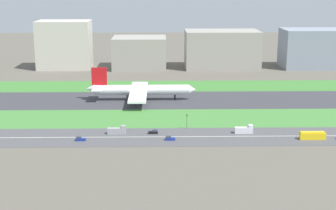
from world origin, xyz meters
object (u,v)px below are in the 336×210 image
object	(u,v)px
bus_0	(312,136)
office_tower	(222,49)
fuel_tank_west	(150,52)
terminal_building	(65,45)
car_3	(154,132)
truck_0	(244,130)
hangar_building	(140,53)
car_1	(170,138)
cargo_warehouse	(318,48)
airliner	(139,90)
traffic_light	(187,120)
truck_2	(117,131)
car_4	(80,139)

from	to	relation	value
bus_0	office_tower	xyz separation A→B (m)	(-17.38, 192.00, 13.29)
office_tower	fuel_tank_west	distance (m)	74.61
terminal_building	car_3	bearing A→B (deg)	-68.20
truck_0	hangar_building	size ratio (longest dim) A/B	0.20
terminal_building	car_1	bearing A→B (deg)	-67.36
hangar_building	cargo_warehouse	bearing A→B (deg)	0.00
airliner	car_1	xyz separation A→B (m)	(16.37, -78.00, -5.31)
bus_0	traffic_light	xyz separation A→B (m)	(-55.46, 17.99, 2.47)
bus_0	cargo_warehouse	distance (m)	201.88
truck_2	traffic_light	xyz separation A→B (m)	(32.78, 7.99, 2.62)
car_3	traffic_light	bearing A→B (deg)	26.65
truck_0	bus_0	bearing A→B (deg)	-18.98
car_4	cargo_warehouse	xyz separation A→B (m)	(164.78, 192.00, 14.68)
airliner	hangar_building	xyz separation A→B (m)	(-3.57, 114.00, 6.34)
traffic_light	fuel_tank_west	bearing A→B (deg)	95.44
car_3	hangar_building	bearing A→B (deg)	93.98
hangar_building	fuel_tank_west	size ratio (longest dim) A/B	1.97
truck_2	terminal_building	world-z (taller)	terminal_building
traffic_light	cargo_warehouse	world-z (taller)	cargo_warehouse
car_1	office_tower	xyz separation A→B (m)	(46.72, 192.00, 14.18)
bus_0	traffic_light	bearing A→B (deg)	-17.98
terminal_building	office_tower	distance (m)	126.88
car_4	bus_0	bearing A→B (deg)	-180.00
airliner	terminal_building	world-z (taller)	terminal_building
bus_0	hangar_building	xyz separation A→B (m)	(-84.04, 192.00, 10.76)
office_tower	fuel_tank_west	world-z (taller)	office_tower
airliner	car_3	xyz separation A→B (m)	(9.08, -68.00, -5.31)
bus_0	car_3	distance (m)	72.09
truck_2	traffic_light	world-z (taller)	traffic_light
bus_0	office_tower	world-z (taller)	office_tower
car_4	office_tower	world-z (taller)	office_tower
car_1	hangar_building	bearing A→B (deg)	-84.07
airliner	office_tower	bearing A→B (deg)	61.04
car_3	fuel_tank_west	size ratio (longest dim) A/B	0.20
traffic_light	office_tower	bearing A→B (deg)	77.66
terminal_building	hangar_building	distance (m)	60.51
hangar_building	cargo_warehouse	world-z (taller)	cargo_warehouse
terminal_building	fuel_tank_west	bearing A→B (deg)	33.55
truck_0	hangar_building	world-z (taller)	hangar_building
cargo_warehouse	traffic_light	bearing A→B (deg)	-123.76
airliner	car_4	distance (m)	81.63
truck_2	traffic_light	size ratio (longest dim) A/B	1.17
terminal_building	bus_0	bearing A→B (deg)	-53.09
traffic_light	hangar_building	xyz separation A→B (m)	(-28.58, 174.01, 8.28)
terminal_building	office_tower	world-z (taller)	terminal_building
car_1	office_tower	distance (m)	198.11
airliner	bus_0	bearing A→B (deg)	-44.11
truck_0	traffic_light	world-z (taller)	traffic_light
truck_0	fuel_tank_west	size ratio (longest dim) A/B	0.39
bus_0	fuel_tank_west	bearing A→B (deg)	-72.15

